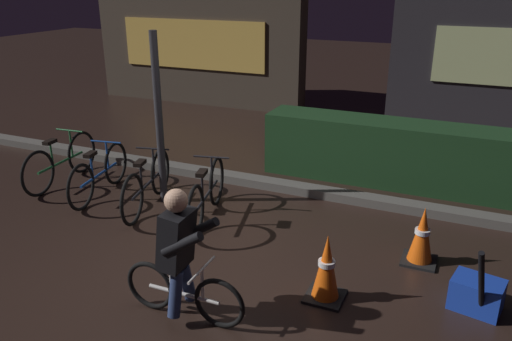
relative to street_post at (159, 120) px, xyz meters
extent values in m
plane|color=black|center=(1.43, -1.20, -1.13)|extent=(40.00, 40.00, 0.00)
cube|color=#56544F|center=(1.43, 1.00, -1.07)|extent=(12.00, 0.24, 0.12)
cube|color=#19381C|center=(3.23, 1.90, -0.67)|extent=(4.80, 0.70, 0.93)
cube|color=#42382D|center=(-2.44, 5.30, 0.96)|extent=(5.17, 0.50, 4.18)
cube|color=#E5B751|center=(-2.44, 5.03, 0.27)|extent=(3.62, 0.04, 1.10)
cylinder|color=#2D2D33|center=(0.00, 0.00, 0.00)|extent=(0.10, 0.10, 2.26)
torus|color=black|center=(-1.76, 0.42, -0.81)|extent=(0.10, 0.65, 0.65)
torus|color=black|center=(-1.68, -0.54, -0.81)|extent=(0.10, 0.65, 0.65)
cylinder|color=#236B38|center=(-1.72, -0.06, -0.81)|extent=(0.12, 0.97, 0.04)
cylinder|color=#236B38|center=(-1.70, -0.23, -0.62)|extent=(0.03, 0.03, 0.36)
cube|color=black|center=(-1.70, -0.23, -0.44)|extent=(0.12, 0.21, 0.05)
cylinder|color=#236B38|center=(-1.74, 0.20, -0.60)|extent=(0.03, 0.03, 0.41)
cylinder|color=#236B38|center=(-1.74, 0.20, -0.40)|extent=(0.46, 0.06, 0.02)
torus|color=black|center=(-0.98, 0.25, -0.82)|extent=(0.15, 0.62, 0.63)
torus|color=black|center=(-0.82, -0.66, -0.82)|extent=(0.15, 0.62, 0.63)
cylinder|color=#19479E|center=(-0.90, -0.20, -0.82)|extent=(0.20, 0.92, 0.04)
cylinder|color=#19479E|center=(-0.87, -0.36, -0.64)|extent=(0.03, 0.03, 0.35)
cube|color=black|center=(-0.87, -0.36, -0.47)|extent=(0.13, 0.21, 0.05)
cylinder|color=#19479E|center=(-0.95, 0.05, -0.62)|extent=(0.03, 0.03, 0.39)
cylinder|color=#19479E|center=(-0.95, 0.05, -0.43)|extent=(0.46, 0.10, 0.02)
torus|color=black|center=(-0.18, 0.20, -0.81)|extent=(0.19, 0.64, 0.65)
torus|color=black|center=(0.05, -0.74, -0.81)|extent=(0.19, 0.64, 0.65)
cylinder|color=black|center=(-0.06, -0.27, -0.81)|extent=(0.26, 0.95, 0.04)
cylinder|color=black|center=(-0.03, -0.44, -0.62)|extent=(0.03, 0.03, 0.36)
cube|color=black|center=(-0.03, -0.44, -0.44)|extent=(0.14, 0.22, 0.05)
cylinder|color=black|center=(-0.13, -0.01, -0.60)|extent=(0.03, 0.03, 0.41)
cylinder|color=black|center=(-0.13, -0.01, -0.40)|extent=(0.45, 0.13, 0.02)
torus|color=black|center=(0.71, 0.20, -0.80)|extent=(0.19, 0.65, 0.65)
torus|color=black|center=(0.93, -0.75, -0.80)|extent=(0.19, 0.65, 0.65)
cylinder|color=black|center=(0.82, -0.27, -0.80)|extent=(0.26, 0.96, 0.04)
cylinder|color=black|center=(0.86, -0.44, -0.62)|extent=(0.03, 0.03, 0.37)
cube|color=black|center=(0.86, -0.44, -0.44)|extent=(0.14, 0.22, 0.05)
cylinder|color=black|center=(0.76, -0.01, -0.60)|extent=(0.03, 0.03, 0.41)
cylinder|color=black|center=(0.76, -0.01, -0.39)|extent=(0.45, 0.13, 0.02)
cube|color=black|center=(2.66, -1.30, -1.12)|extent=(0.36, 0.36, 0.03)
cone|color=#EA560F|center=(2.66, -1.30, -0.78)|extent=(0.26, 0.26, 0.64)
cylinder|color=white|center=(2.66, -1.30, -0.75)|extent=(0.16, 0.16, 0.05)
cube|color=black|center=(3.40, -0.25, -1.12)|extent=(0.36, 0.36, 0.03)
cone|color=#EA560F|center=(3.40, -0.25, -0.80)|extent=(0.26, 0.26, 0.61)
cylinder|color=white|center=(3.40, -0.25, -0.76)|extent=(0.16, 0.16, 0.05)
cube|color=#193DB7|center=(3.97, -0.90, -0.98)|extent=(0.49, 0.40, 0.30)
torus|color=black|center=(1.94, -2.09, -0.89)|extent=(0.48, 0.05, 0.48)
torus|color=black|center=(1.24, -2.10, -0.89)|extent=(0.48, 0.05, 0.48)
cylinder|color=silver|center=(1.59, -2.09, -0.89)|extent=(0.70, 0.05, 0.04)
cylinder|color=silver|center=(1.47, -2.09, -0.76)|extent=(0.03, 0.03, 0.26)
cube|color=black|center=(1.47, -2.09, -0.62)|extent=(0.20, 0.10, 0.05)
cylinder|color=silver|center=(1.78, -2.09, -0.74)|extent=(0.03, 0.03, 0.30)
cylinder|color=silver|center=(1.78, -2.09, -0.59)|extent=(0.03, 0.46, 0.02)
cylinder|color=navy|center=(1.57, -1.99, -0.83)|extent=(0.11, 0.21, 0.42)
cylinder|color=navy|center=(1.57, -2.19, -0.83)|extent=(0.11, 0.21, 0.42)
cube|color=black|center=(1.55, -2.09, -0.34)|extent=(0.27, 0.32, 0.54)
sphere|color=tan|center=(1.57, -2.09, 0.02)|extent=(0.20, 0.20, 0.20)
cylinder|color=black|center=(1.69, -1.95, -0.29)|extent=(0.40, 0.09, 0.29)
cylinder|color=black|center=(1.69, -2.23, -0.29)|extent=(0.40, 0.09, 0.29)
ellipsoid|color=brown|center=(1.49, -1.89, -0.39)|extent=(0.32, 0.16, 0.24)
cylinder|color=black|center=(3.98, -1.15, -0.73)|extent=(0.17, 0.38, 0.80)
camera|label=1|loc=(3.72, -5.34, 1.75)|focal=35.92mm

